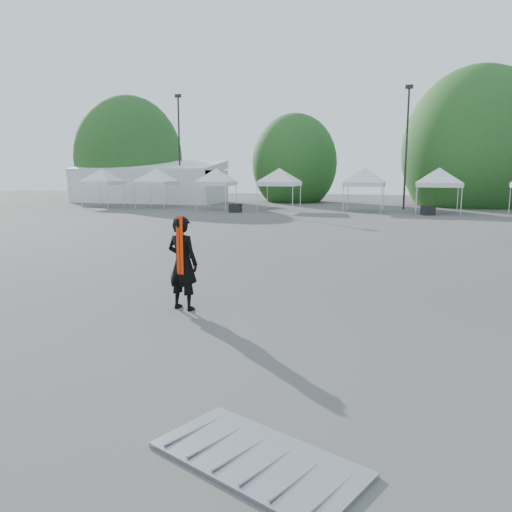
% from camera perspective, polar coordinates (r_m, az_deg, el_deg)
% --- Properties ---
extents(ground, '(120.00, 120.00, 0.00)m').
position_cam_1_polar(ground, '(11.58, -1.25, -5.24)').
color(ground, '#474442').
rests_on(ground, ground).
extents(marquee, '(15.00, 6.25, 4.23)m').
position_cam_1_polar(marquee, '(52.30, -12.17, 8.19)').
color(marquee, white).
rests_on(marquee, ground).
extents(light_pole_west, '(0.60, 0.25, 10.30)m').
position_cam_1_polar(light_pole_west, '(49.64, -8.77, 12.62)').
color(light_pole_west, black).
rests_on(light_pole_west, ground).
extents(light_pole_east, '(0.60, 0.25, 9.80)m').
position_cam_1_polar(light_pole_east, '(42.71, 16.84, 12.53)').
color(light_pole_east, black).
rests_on(light_pole_east, ground).
extents(tree_far_w, '(4.80, 4.80, 7.30)m').
position_cam_1_polar(tree_far_w, '(56.92, -14.34, 10.78)').
color(tree_far_w, '#382314').
rests_on(tree_far_w, ground).
extents(tree_mid_w, '(4.16, 4.16, 6.33)m').
position_cam_1_polar(tree_mid_w, '(51.94, 4.42, 10.53)').
color(tree_mid_w, '#382314').
rests_on(tree_mid_w, ground).
extents(tree_mid_e, '(5.12, 5.12, 7.79)m').
position_cam_1_polar(tree_mid_e, '(49.96, 23.90, 10.85)').
color(tree_mid_e, '#382314').
rests_on(tree_mid_e, ground).
extents(tent_a, '(3.90, 3.90, 3.88)m').
position_cam_1_polar(tent_a, '(45.87, -17.20, 9.19)').
color(tent_a, silver).
rests_on(tent_a, ground).
extents(tent_b, '(4.10, 4.10, 3.88)m').
position_cam_1_polar(tent_b, '(44.27, -11.33, 9.44)').
color(tent_b, silver).
rests_on(tent_b, ground).
extents(tent_c, '(3.83, 3.83, 3.88)m').
position_cam_1_polar(tent_c, '(41.00, -4.56, 9.60)').
color(tent_c, silver).
rests_on(tent_c, ground).
extents(tent_d, '(4.28, 4.28, 3.88)m').
position_cam_1_polar(tent_d, '(40.23, 2.71, 9.62)').
color(tent_d, silver).
rests_on(tent_d, ground).
extents(tent_e, '(4.25, 4.25, 3.88)m').
position_cam_1_polar(tent_e, '(39.58, 12.33, 9.42)').
color(tent_e, silver).
rests_on(tent_e, ground).
extents(tent_f, '(4.52, 4.52, 3.88)m').
position_cam_1_polar(tent_f, '(39.21, 20.21, 9.06)').
color(tent_f, silver).
rests_on(tent_f, ground).
extents(man, '(0.84, 0.65, 2.04)m').
position_cam_1_polar(man, '(10.85, -8.39, -0.79)').
color(man, black).
rests_on(man, ground).
extents(barrier_mid, '(2.43, 1.85, 0.07)m').
position_cam_1_polar(barrier_mid, '(5.55, 0.25, -22.11)').
color(barrier_mid, '#92959A').
rests_on(barrier_mid, ground).
extents(crate_west, '(0.88, 0.71, 0.65)m').
position_cam_1_polar(crate_west, '(37.90, -2.37, 5.50)').
color(crate_west, black).
rests_on(crate_west, ground).
extents(crate_mid, '(1.04, 0.92, 0.67)m').
position_cam_1_polar(crate_mid, '(37.34, 19.06, 4.95)').
color(crate_mid, black).
rests_on(crate_mid, ground).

